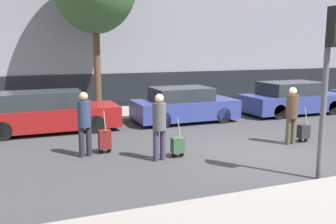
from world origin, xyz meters
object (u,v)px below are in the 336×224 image
object	(u,v)px
parked_car_0	(47,113)
pedestrian_center	(159,123)
parked_car_2	(292,99)
traffic_light	(331,59)
pedestrian_left	(84,120)
trolley_right	(303,131)
trolley_left	(105,140)
trolley_center	(178,145)
parked_car_1	(184,105)
pedestrian_right	(292,112)
parked_bicycle	(176,100)

from	to	relation	value
parked_car_0	pedestrian_center	world-z (taller)	pedestrian_center
parked_car_0	parked_car_2	distance (m)	10.05
traffic_light	pedestrian_left	bearing A→B (deg)	140.04
pedestrian_center	trolley_right	distance (m)	4.75
parked_car_2	parked_car_0	bearing A→B (deg)	178.91
parked_car_2	pedestrian_center	size ratio (longest dim) A/B	2.63
trolley_left	trolley_center	distance (m)	2.00
pedestrian_left	trolley_left	distance (m)	0.81
trolley_left	pedestrian_left	bearing A→B (deg)	-167.58
trolley_left	parked_car_2	bearing A→B (deg)	19.24
parked_car_1	traffic_light	xyz separation A→B (m)	(0.14, -7.03, 1.97)
pedestrian_right	traffic_light	bearing A→B (deg)	55.04
parked_car_2	pedestrian_right	xyz separation A→B (m)	(-3.50, -4.15, 0.31)
pedestrian_left	trolley_center	size ratio (longest dim) A/B	1.61
trolley_left	parked_bicycle	world-z (taller)	trolley_left
parked_car_1	trolley_right	size ratio (longest dim) A/B	3.67
trolley_center	traffic_light	xyz separation A→B (m)	(2.21, -2.76, 2.28)
pedestrian_center	parked_car_2	bearing A→B (deg)	-160.82
parked_bicycle	trolley_center	bearing A→B (deg)	-112.35
pedestrian_left	parked_bicycle	size ratio (longest dim) A/B	0.96
trolley_left	traffic_light	world-z (taller)	traffic_light
trolley_left	trolley_center	bearing A→B (deg)	-32.49
pedestrian_left	trolley_right	world-z (taller)	pedestrian_left
trolley_left	trolley_right	distance (m)	5.93
parked_car_1	trolley_center	bearing A→B (deg)	-115.82
pedestrian_left	pedestrian_center	distance (m)	1.98
parked_car_0	trolley_center	distance (m)	5.25
trolley_left	pedestrian_center	size ratio (longest dim) A/B	0.69
trolley_right	pedestrian_left	bearing A→B (deg)	172.07
pedestrian_right	trolley_right	distance (m)	0.84
pedestrian_center	pedestrian_right	bearing A→B (deg)	171.39
pedestrian_left	trolley_left	size ratio (longest dim) A/B	1.45
parked_car_0	trolley_right	distance (m)	8.29
trolley_center	traffic_light	bearing A→B (deg)	-51.33
pedestrian_left	parked_bicycle	distance (m)	7.46
parked_car_0	parked_car_2	world-z (taller)	same
parked_car_2	trolley_right	world-z (taller)	parked_car_2
parked_car_1	pedestrian_center	bearing A→B (deg)	-120.87
parked_car_0	pedestrian_right	xyz separation A→B (m)	(6.55, -4.34, 0.31)
parked_car_2	pedestrian_right	world-z (taller)	pedestrian_right
parked_car_1	trolley_center	size ratio (longest dim) A/B	3.71
parked_car_1	traffic_light	world-z (taller)	traffic_light
traffic_light	parked_bicycle	bearing A→B (deg)	87.01
trolley_right	traffic_light	world-z (taller)	traffic_light
trolley_left	parked_bicycle	bearing A→B (deg)	51.33
trolley_left	pedestrian_center	xyz separation A→B (m)	(1.15, -1.17, 0.59)
parked_car_0	trolley_center	xyz separation A→B (m)	(2.94, -4.34, -0.33)
parked_car_1	pedestrian_center	world-z (taller)	pedestrian_center
pedestrian_right	trolley_right	bearing A→B (deg)	179.93
parked_car_0	parked_bicycle	world-z (taller)	parked_car_0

